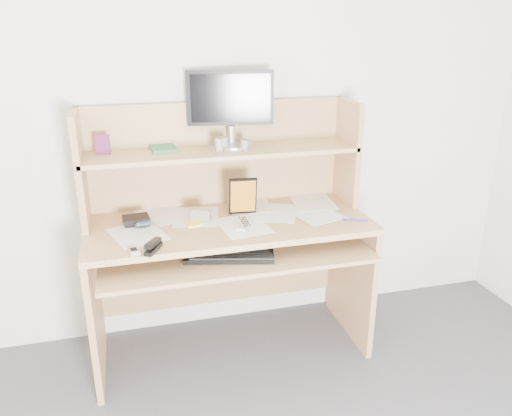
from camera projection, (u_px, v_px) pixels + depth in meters
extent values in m
cube|color=silver|center=(215.00, 110.00, 2.60)|extent=(3.60, 0.04, 2.50)
cube|color=tan|center=(230.00, 224.00, 2.49)|extent=(1.40, 0.60, 0.03)
cube|color=tan|center=(95.00, 308.00, 2.46)|extent=(0.03, 0.56, 0.72)
cube|color=tan|center=(351.00, 274.00, 2.79)|extent=(0.03, 0.56, 0.72)
cube|color=tan|center=(221.00, 270.00, 2.89)|extent=(1.34, 0.02, 0.41)
cube|color=tan|center=(235.00, 251.00, 2.42)|extent=(1.28, 0.55, 0.02)
cube|color=tan|center=(217.00, 154.00, 2.65)|extent=(1.40, 0.02, 0.55)
cube|color=tan|center=(80.00, 170.00, 2.36)|extent=(0.03, 0.30, 0.55)
cube|color=tan|center=(347.00, 152.00, 2.69)|extent=(0.03, 0.30, 0.55)
cube|color=tan|center=(222.00, 151.00, 2.51)|extent=(1.38, 0.30, 0.02)
cube|color=white|center=(229.00, 221.00, 2.49)|extent=(1.32, 0.54, 0.01)
cube|color=black|center=(229.00, 256.00, 2.32)|extent=(0.44, 0.24, 0.02)
cube|color=black|center=(229.00, 253.00, 2.32)|extent=(0.41, 0.23, 0.01)
cube|color=#AEAEA9|center=(245.00, 224.00, 2.41)|extent=(0.12, 0.17, 0.02)
cube|color=silver|center=(134.00, 250.00, 2.13)|extent=(0.06, 0.09, 0.02)
cube|color=black|center=(153.00, 246.00, 2.15)|extent=(0.09, 0.13, 0.04)
cube|color=black|center=(136.00, 220.00, 2.45)|extent=(0.13, 0.11, 0.03)
cube|color=#FFFD43|center=(194.00, 224.00, 2.44)|extent=(0.08, 0.08, 0.01)
cube|color=#A4A4A6|center=(201.00, 215.00, 2.47)|extent=(0.10, 0.07, 0.06)
cube|color=black|center=(243.00, 196.00, 2.52)|extent=(0.14, 0.03, 0.20)
cylinder|color=#171DAE|center=(355.00, 220.00, 2.48)|extent=(0.12, 0.06, 0.01)
cube|color=maroon|center=(102.00, 144.00, 2.40)|extent=(0.07, 0.04, 0.10)
cube|color=#358658|center=(163.00, 148.00, 2.49)|extent=(0.13, 0.18, 0.02)
cylinder|color=black|center=(224.00, 143.00, 2.51)|extent=(0.06, 0.06, 0.06)
cylinder|color=white|center=(219.00, 145.00, 2.46)|extent=(0.05, 0.05, 0.07)
cylinder|color=black|center=(245.00, 145.00, 2.50)|extent=(0.05, 0.05, 0.05)
cylinder|color=white|center=(220.00, 143.00, 2.51)|extent=(0.05, 0.05, 0.06)
cylinder|color=#BCBCC2|center=(232.00, 145.00, 2.57)|extent=(0.22, 0.22, 0.01)
cylinder|color=#BCBCC2|center=(232.00, 134.00, 2.56)|extent=(0.04, 0.04, 0.09)
cube|color=black|center=(230.00, 98.00, 2.51)|extent=(0.44, 0.09, 0.27)
cube|color=black|center=(231.00, 98.00, 2.50)|extent=(0.40, 0.07, 0.24)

